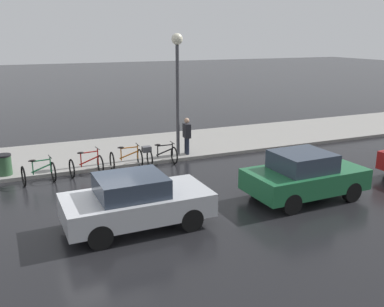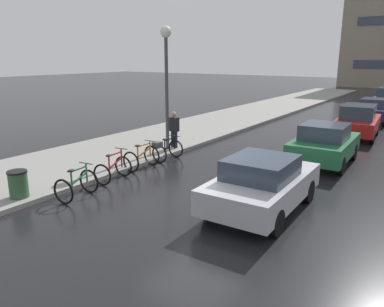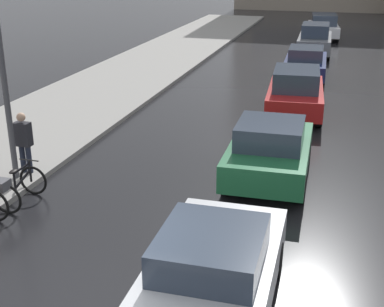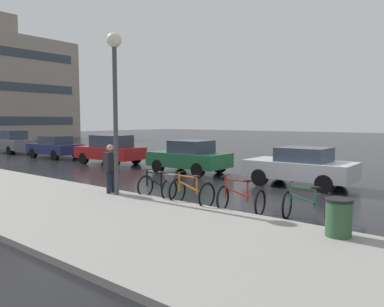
% 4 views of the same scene
% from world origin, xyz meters
% --- Properties ---
extents(ground_plane, '(140.00, 140.00, 0.00)m').
position_xyz_m(ground_plane, '(0.00, 0.00, 0.00)').
color(ground_plane, black).
extents(sidewalk_kerb, '(4.80, 60.00, 0.14)m').
position_xyz_m(sidewalk_kerb, '(-6.00, 10.00, 0.07)').
color(sidewalk_kerb, gray).
rests_on(sidewalk_kerb, ground).
extents(bicycle_nearest, '(0.85, 1.15, 0.95)m').
position_xyz_m(bicycle_nearest, '(-3.01, -1.52, 0.40)').
color(bicycle_nearest, black).
rests_on(bicycle_nearest, ground).
extents(bicycle_second, '(0.84, 1.22, 1.00)m').
position_xyz_m(bicycle_second, '(-3.30, 0.19, 0.39)').
color(bicycle_second, black).
rests_on(bicycle_second, ground).
extents(bicycle_third, '(0.77, 1.18, 0.97)m').
position_xyz_m(bicycle_third, '(-3.45, 1.75, 0.41)').
color(bicycle_third, black).
rests_on(bicycle_third, ground).
extents(bicycle_farthest, '(0.72, 1.37, 0.91)m').
position_xyz_m(bicycle_farthest, '(-3.38, 3.06, 0.48)').
color(bicycle_farthest, black).
rests_on(bicycle_farthest, ground).
extents(car_silver, '(1.98, 3.99, 1.48)m').
position_xyz_m(car_silver, '(1.73, 0.65, 0.75)').
color(car_silver, '#B2B5BA').
rests_on(car_silver, ground).
extents(car_green, '(2.03, 3.83, 1.55)m').
position_xyz_m(car_green, '(1.82, 6.16, 0.77)').
color(car_green, '#1E6038').
rests_on(car_green, ground).
extents(car_red, '(2.13, 4.18, 1.65)m').
position_xyz_m(car_red, '(1.86, 12.03, 0.82)').
color(car_red, '#AD1919').
rests_on(car_red, ground).
extents(car_navy, '(1.93, 4.03, 1.47)m').
position_xyz_m(car_navy, '(1.72, 17.60, 0.74)').
color(car_navy, navy).
rests_on(car_navy, ground).
extents(pedestrian, '(0.40, 0.25, 1.71)m').
position_xyz_m(pedestrian, '(-4.10, 4.59, 0.96)').
color(pedestrian, '#1E2333').
rests_on(pedestrian, ground).
extents(streetlamp, '(0.46, 0.46, 5.15)m').
position_xyz_m(streetlamp, '(-4.17, 4.21, 3.67)').
color(streetlamp, '#424247').
rests_on(streetlamp, ground).
extents(trash_bin, '(0.54, 0.54, 0.91)m').
position_xyz_m(trash_bin, '(-4.13, -2.62, 0.46)').
color(trash_bin, '#2D5133').
rests_on(trash_bin, ground).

